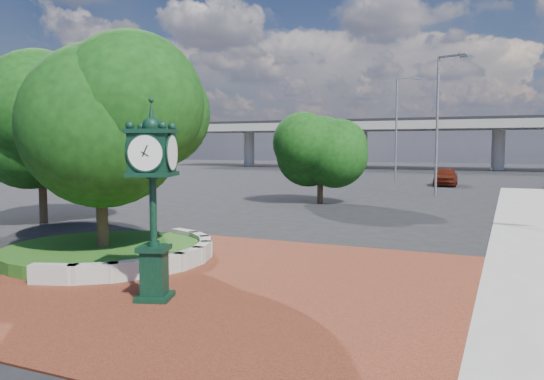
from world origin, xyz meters
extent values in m
plane|color=black|center=(0.00, 0.00, 0.00)|extent=(200.00, 200.00, 0.00)
cube|color=maroon|center=(0.00, -1.00, 0.02)|extent=(12.00, 12.00, 0.04)
cube|color=#9E9B93|center=(-3.91, -3.01, 0.27)|extent=(1.29, 0.76, 0.54)
cube|color=#9E9B93|center=(-3.05, -2.54, 0.27)|extent=(1.20, 1.04, 0.54)
cube|color=#9E9B93|center=(-2.38, -1.84, 0.27)|extent=(1.00, 1.22, 0.54)
cube|color=#9E9B93|center=(-1.95, -0.96, 0.27)|extent=(0.71, 1.30, 0.54)
cube|color=#9E9B93|center=(-1.80, 0.00, 0.27)|extent=(0.35, 1.25, 0.54)
cube|color=#9E9B93|center=(-1.95, 0.96, 0.27)|extent=(0.71, 1.30, 0.54)
cube|color=#9E9B93|center=(-2.38, 1.84, 0.27)|extent=(1.00, 1.22, 0.54)
cube|color=#9E9B93|center=(-3.05, 2.54, 0.27)|extent=(1.20, 1.04, 0.54)
cube|color=#9E9B93|center=(-3.91, 3.01, 0.27)|extent=(1.29, 0.76, 0.54)
cylinder|color=#214C15|center=(-5.00, 0.00, 0.20)|extent=(6.10, 6.10, 0.40)
cube|color=#9E9B93|center=(0.00, 70.00, 6.50)|extent=(90.00, 12.00, 1.20)
cube|color=black|center=(0.00, 70.00, 7.30)|extent=(90.00, 12.00, 0.40)
cylinder|color=#9E9B93|center=(-35.00, 70.00, 3.00)|extent=(1.80, 1.80, 6.00)
cylinder|color=#9E9B93|center=(-15.00, 70.00, 3.00)|extent=(1.80, 1.80, 6.00)
cylinder|color=#9E9B93|center=(5.00, 70.00, 3.00)|extent=(1.80, 1.80, 6.00)
cylinder|color=#38281C|center=(-5.00, 0.00, 1.08)|extent=(0.36, 0.36, 2.17)
sphere|color=#11330E|center=(-5.00, 0.00, 3.73)|extent=(5.20, 5.20, 5.20)
cylinder|color=#38281C|center=(-13.00, 5.00, 1.22)|extent=(0.36, 0.36, 2.45)
sphere|color=#11330E|center=(-13.00, 5.00, 4.13)|extent=(5.60, 5.60, 5.60)
cylinder|color=#38281C|center=(-4.00, 18.00, 0.96)|extent=(0.36, 0.36, 1.92)
sphere|color=#11330E|center=(-4.00, 18.00, 3.25)|extent=(4.40, 4.40, 4.40)
cube|color=black|center=(-0.73, -3.08, 0.08)|extent=(0.97, 0.97, 0.15)
cube|color=black|center=(-0.73, -3.08, 0.67)|extent=(0.67, 0.67, 1.05)
cube|color=black|center=(-0.73, -3.08, 1.22)|extent=(0.85, 0.85, 0.11)
cylinder|color=black|center=(-0.73, -3.08, 2.10)|extent=(0.16, 0.16, 1.63)
cube|color=black|center=(-0.73, -3.08, 3.40)|extent=(1.09, 1.09, 0.86)
cylinder|color=white|center=(-0.59, -3.50, 3.40)|extent=(0.74, 0.30, 0.77)
cylinder|color=white|center=(-0.88, -2.65, 3.40)|extent=(0.74, 0.30, 0.77)
cylinder|color=white|center=(-1.16, -3.22, 3.40)|extent=(0.30, 0.74, 0.77)
cylinder|color=white|center=(-0.31, -2.93, 3.40)|extent=(0.30, 0.74, 0.77)
sphere|color=black|center=(-0.73, -3.08, 3.99)|extent=(0.42, 0.42, 0.42)
cone|color=black|center=(-0.73, -3.08, 4.31)|extent=(0.17, 0.17, 0.48)
imported|color=#55190C|center=(1.43, 36.31, 0.82)|extent=(2.17, 4.92, 1.65)
cylinder|color=slate|center=(1.93, 25.31, 4.77)|extent=(0.17, 0.17, 9.54)
cube|color=slate|center=(2.83, 24.99, 9.54)|extent=(1.85, 0.79, 0.13)
cube|color=slate|center=(3.63, 24.71, 9.44)|extent=(0.59, 0.43, 0.16)
cylinder|color=slate|center=(-3.73, 40.01, 5.05)|extent=(0.18, 0.18, 10.10)
cube|color=slate|center=(-2.73, 40.13, 10.10)|extent=(2.03, 0.40, 0.13)
cube|color=slate|center=(-1.83, 40.24, 9.98)|extent=(0.59, 0.34, 0.17)
camera|label=1|loc=(6.60, -12.83, 3.56)|focal=35.00mm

